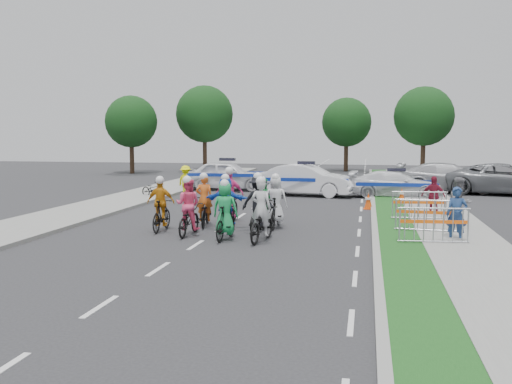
% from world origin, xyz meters
% --- Properties ---
extents(ground, '(90.00, 90.00, 0.00)m').
position_xyz_m(ground, '(0.00, 0.00, 0.00)').
color(ground, '#28282B').
rests_on(ground, ground).
extents(curb_right, '(0.20, 60.00, 0.12)m').
position_xyz_m(curb_right, '(5.10, 5.00, 0.06)').
color(curb_right, gray).
rests_on(curb_right, ground).
extents(grass_strip, '(1.20, 60.00, 0.11)m').
position_xyz_m(grass_strip, '(5.80, 5.00, 0.06)').
color(grass_strip, '#164616').
rests_on(grass_strip, ground).
extents(sidewalk_right, '(2.40, 60.00, 0.13)m').
position_xyz_m(sidewalk_right, '(7.60, 5.00, 0.07)').
color(sidewalk_right, gray).
rests_on(sidewalk_right, ground).
extents(sidewalk_left, '(3.00, 60.00, 0.13)m').
position_xyz_m(sidewalk_left, '(-6.50, 5.00, 0.07)').
color(sidewalk_left, gray).
rests_on(sidewalk_left, ground).
extents(rider_0, '(0.94, 2.00, 1.96)m').
position_xyz_m(rider_0, '(1.75, 0.94, 0.65)').
color(rider_0, black).
rests_on(rider_0, ground).
extents(rider_1, '(0.81, 1.79, 1.85)m').
position_xyz_m(rider_1, '(0.64, 0.99, 0.72)').
color(rider_1, black).
rests_on(rider_1, ground).
extents(rider_2, '(0.80, 1.87, 1.90)m').
position_xyz_m(rider_2, '(-0.70, 1.52, 0.70)').
color(rider_2, black).
rests_on(rider_2, ground).
extents(rider_3, '(0.93, 1.76, 1.84)m').
position_xyz_m(rider_3, '(-1.81, 2.07, 0.71)').
color(rider_3, black).
rests_on(rider_3, ground).
extents(rider_4, '(1.14, 1.98, 1.97)m').
position_xyz_m(rider_4, '(1.37, 2.48, 0.76)').
color(rider_4, black).
rests_on(rider_4, ground).
extents(rider_5, '(1.53, 1.82, 1.88)m').
position_xyz_m(rider_5, '(0.19, 2.84, 0.79)').
color(rider_5, black).
rests_on(rider_5, ground).
extents(rider_6, '(0.94, 1.92, 1.87)m').
position_xyz_m(rider_6, '(-0.70, 3.37, 0.62)').
color(rider_6, black).
rests_on(rider_6, ground).
extents(rider_7, '(0.79, 1.79, 1.88)m').
position_xyz_m(rider_7, '(1.79, 3.45, 0.73)').
color(rider_7, black).
rests_on(rider_7, ground).
extents(rider_8, '(0.79, 1.76, 1.74)m').
position_xyz_m(rider_8, '(1.22, 4.00, 0.65)').
color(rider_8, black).
rests_on(rider_8, ground).
extents(rider_9, '(1.04, 1.95, 2.03)m').
position_xyz_m(rider_9, '(-0.02, 4.29, 0.78)').
color(rider_9, black).
rests_on(rider_9, ground).
extents(police_car_0, '(4.97, 2.12, 1.67)m').
position_xyz_m(police_car_0, '(-3.05, 16.10, 0.84)').
color(police_car_0, white).
rests_on(police_car_0, ground).
extents(police_car_1, '(5.19, 2.54, 1.64)m').
position_xyz_m(police_car_1, '(1.72, 13.85, 0.82)').
color(police_car_1, white).
rests_on(police_car_1, ground).
extents(police_car_2, '(4.75, 2.26, 1.34)m').
position_xyz_m(police_car_2, '(6.25, 13.84, 0.67)').
color(police_car_2, white).
rests_on(police_car_2, ground).
extents(civilian_sedan, '(5.80, 3.02, 1.61)m').
position_xyz_m(civilian_sedan, '(9.26, 17.17, 0.80)').
color(civilian_sedan, '#ABAAAF').
rests_on(civilian_sedan, ground).
extents(civilian_suv, '(6.42, 4.01, 1.65)m').
position_xyz_m(civilian_suv, '(11.98, 16.38, 0.83)').
color(civilian_suv, slate).
rests_on(civilian_suv, ground).
extents(spectator_0, '(0.68, 0.53, 1.65)m').
position_xyz_m(spectator_0, '(7.43, 1.89, 0.83)').
color(spectator_0, navy).
rests_on(spectator_0, ground).
extents(spectator_1, '(1.08, 0.99, 1.78)m').
position_xyz_m(spectator_1, '(7.85, 4.14, 0.89)').
color(spectator_1, slate).
rests_on(spectator_1, ground).
extents(spectator_2, '(1.00, 0.68, 1.57)m').
position_xyz_m(spectator_2, '(7.36, 7.37, 0.79)').
color(spectator_2, maroon).
rests_on(spectator_2, ground).
extents(marshal_hiviz, '(1.17, 1.02, 1.58)m').
position_xyz_m(marshal_hiviz, '(-4.39, 12.54, 0.79)').
color(marshal_hiviz, '#FAFF0D').
rests_on(marshal_hiviz, ground).
extents(barrier_0, '(2.04, 0.68, 1.12)m').
position_xyz_m(barrier_0, '(6.70, 1.11, 0.56)').
color(barrier_0, '#A5A8AD').
rests_on(barrier_0, ground).
extents(barrier_1, '(2.04, 0.69, 1.12)m').
position_xyz_m(barrier_1, '(6.70, 3.11, 0.56)').
color(barrier_1, '#A5A8AD').
rests_on(barrier_1, ground).
extents(barrier_2, '(2.04, 0.68, 1.12)m').
position_xyz_m(barrier_2, '(6.70, 5.78, 0.56)').
color(barrier_2, '#A5A8AD').
rests_on(barrier_2, ground).
extents(cone_0, '(0.40, 0.40, 0.70)m').
position_xyz_m(cone_0, '(4.89, 9.05, 0.34)').
color(cone_0, '#F24C0C').
rests_on(cone_0, ground).
extents(cone_1, '(0.40, 0.40, 0.70)m').
position_xyz_m(cone_1, '(6.42, 11.66, 0.34)').
color(cone_1, '#F24C0C').
rests_on(cone_1, ground).
extents(parked_bike, '(1.67, 1.20, 0.84)m').
position_xyz_m(parked_bike, '(-5.75, 11.45, 0.42)').
color(parked_bike, black).
rests_on(parked_bike, ground).
extents(tree_0, '(4.20, 4.20, 6.30)m').
position_xyz_m(tree_0, '(-14.00, 28.00, 4.19)').
color(tree_0, '#382619').
rests_on(tree_0, ground).
extents(tree_1, '(4.55, 4.55, 6.82)m').
position_xyz_m(tree_1, '(9.00, 30.00, 4.54)').
color(tree_1, '#382619').
rests_on(tree_1, ground).
extents(tree_3, '(4.90, 4.90, 7.35)m').
position_xyz_m(tree_3, '(-9.00, 32.00, 4.89)').
color(tree_3, '#382619').
rests_on(tree_3, ground).
extents(tree_4, '(4.20, 4.20, 6.30)m').
position_xyz_m(tree_4, '(3.00, 34.00, 4.19)').
color(tree_4, '#382619').
rests_on(tree_4, ground).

